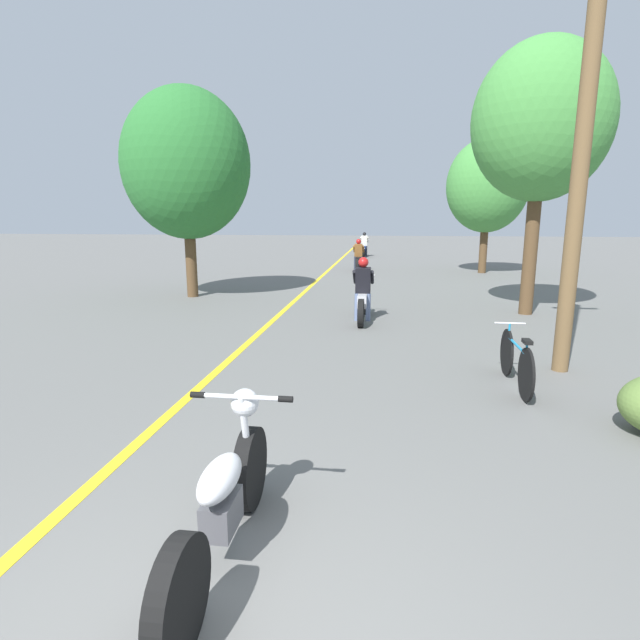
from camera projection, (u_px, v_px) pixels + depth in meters
name	position (u px, v px, depth m)	size (l,w,h in m)	color
lane_stripe_center	(302.00, 294.00, 15.30)	(0.14, 48.00, 0.01)	yellow
utility_pole	(586.00, 112.00, 7.01)	(1.10, 0.24, 7.39)	brown
roadside_tree_right_near	(541.00, 122.00, 11.36)	(3.13, 2.81, 6.28)	#513A23
roadside_tree_right_far	(487.00, 186.00, 20.37)	(3.30, 2.97, 5.48)	#513A23
roadside_tree_left	(186.00, 165.00, 14.12)	(3.66, 3.29, 5.90)	#513A23
motorcycle_foreground	(224.00, 501.00, 3.42)	(0.80, 2.10, 1.05)	black
motorcycle_rider_lead	(363.00, 297.00, 11.41)	(0.50, 2.13, 1.45)	black
motorcycle_rider_mid	(358.00, 259.00, 21.94)	(0.50, 2.08, 1.37)	black
motorcycle_rider_far	(364.00, 247.00, 29.45)	(0.50, 1.99, 1.42)	black
bicycle_parked	(516.00, 361.00, 6.96)	(0.44, 1.80, 0.82)	black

